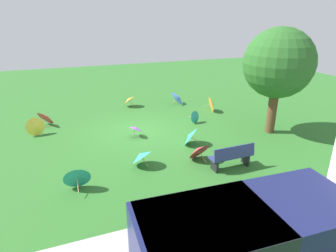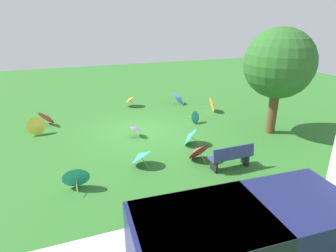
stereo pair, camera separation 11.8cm
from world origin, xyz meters
name	(u,v)px [view 2 (the right image)]	position (x,y,z in m)	size (l,w,h in m)	color
ground	(141,131)	(0.00, 0.00, 0.00)	(40.00, 40.00, 0.00)	#2D6B28
van_dark	(238,236)	(0.26, 8.32, 0.91)	(4.69, 2.33, 1.53)	#191E4C
park_bench	(231,157)	(-2.01, 4.54, 0.47)	(1.61, 0.50, 0.90)	navy
shade_tree	(279,64)	(-5.55, 2.26, 3.14)	(3.00, 3.00, 4.67)	brown
parasol_teal_0	(196,117)	(-2.87, -0.04, 0.31)	(0.65, 0.63, 0.62)	tan
parasol_teal_1	(76,176)	(3.15, 3.90, 0.41)	(0.84, 0.82, 0.82)	tan
parasol_blue_0	(179,97)	(-3.36, -3.43, 0.42)	(1.16, 1.22, 0.83)	tan
parasol_yellow_0	(36,126)	(4.53, -1.18, 0.42)	(0.88, 0.82, 0.84)	tan
parasol_purple_0	(136,128)	(0.39, 0.56, 0.41)	(0.77, 0.78, 0.59)	tan
parasol_orange_0	(130,99)	(-0.42, -4.02, 0.43)	(0.97, 0.99, 0.73)	tan
parasol_red_0	(198,150)	(-1.20, 3.53, 0.39)	(1.02, 0.90, 0.78)	tan
parasol_teal_2	(189,136)	(-1.48, 2.18, 0.39)	(0.97, 1.02, 0.79)	tan
parasol_teal_3	(140,155)	(0.91, 3.21, 0.40)	(1.07, 1.06, 0.71)	tan
parasol_red_1	(47,117)	(4.10, -2.40, 0.43)	(1.07, 1.10, 0.83)	tan
parasol_orange_2	(213,104)	(-4.57, -1.42, 0.43)	(0.79, 0.90, 0.85)	tan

